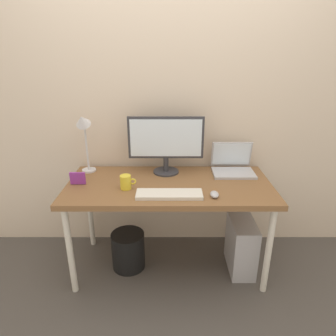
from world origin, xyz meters
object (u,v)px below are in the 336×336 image
at_px(keyboard, 168,194).
at_px(monitor, 165,141).
at_px(desk, 168,191).
at_px(computer_tower, 240,245).
at_px(coffee_mug, 125,182).
at_px(wastebasket, 127,250).
at_px(photo_frame, 76,178).
at_px(laptop, 231,165).
at_px(mouse, 213,194).
at_px(desk_lamp, 82,130).

bearing_deg(keyboard, monitor, 93.15).
height_order(desk, computer_tower, desk).
bearing_deg(coffee_mug, wastebasket, 107.12).
bearing_deg(photo_frame, wastebasket, 0.44).
distance_m(monitor, computer_tower, 1.00).
relative_size(desk, photo_frame, 13.49).
distance_m(coffee_mug, wastebasket, 0.63).
distance_m(laptop, wastebasket, 1.07).
xyz_separation_m(mouse, coffee_mug, (-0.60, 0.13, 0.03)).
height_order(keyboard, wastebasket, keyboard).
bearing_deg(laptop, wastebasket, -163.80).
bearing_deg(photo_frame, mouse, -11.62).
bearing_deg(desk, monitor, 96.67).
bearing_deg(coffee_mug, photo_frame, 168.69).
xyz_separation_m(monitor, photo_frame, (-0.63, -0.23, -0.21)).
bearing_deg(keyboard, mouse, -2.30).
bearing_deg(laptop, photo_frame, -168.18).
relative_size(mouse, wastebasket, 0.30).
xyz_separation_m(desk_lamp, computer_tower, (1.20, -0.24, -0.86)).
distance_m(desk, wastebasket, 0.61).
relative_size(coffee_mug, computer_tower, 0.27).
xyz_separation_m(desk, computer_tower, (0.56, -0.03, -0.45)).
bearing_deg(laptop, mouse, -114.92).
bearing_deg(desk_lamp, desk, -18.14).
bearing_deg(keyboard, laptop, 40.24).
height_order(keyboard, mouse, mouse).
bearing_deg(mouse, wastebasket, 162.28).
xyz_separation_m(monitor, keyboard, (0.02, -0.41, -0.24)).
height_order(keyboard, photo_frame, photo_frame).
bearing_deg(laptop, desk, -155.88).
xyz_separation_m(monitor, mouse, (0.32, -0.42, -0.24)).
bearing_deg(desk_lamp, photo_frame, -93.49).
distance_m(keyboard, coffee_mug, 0.32).
height_order(desk_lamp, coffee_mug, desk_lamp).
distance_m(keyboard, photo_frame, 0.68).
bearing_deg(desk, computer_tower, -3.30).
height_order(photo_frame, wastebasket, photo_frame).
relative_size(mouse, coffee_mug, 0.80).
bearing_deg(wastebasket, keyboard, -30.13).
height_order(desk, photo_frame, photo_frame).
height_order(laptop, coffee_mug, laptop).
bearing_deg(coffee_mug, laptop, 21.32).
bearing_deg(coffee_mug, desk_lamp, 138.77).
relative_size(coffee_mug, photo_frame, 1.02).
height_order(monitor, computer_tower, monitor).
height_order(desk, coffee_mug, coffee_mug).
height_order(desk_lamp, mouse, desk_lamp).
bearing_deg(mouse, desk_lamp, 155.72).
bearing_deg(wastebasket, mouse, -17.72).
bearing_deg(computer_tower, desk, 176.70).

